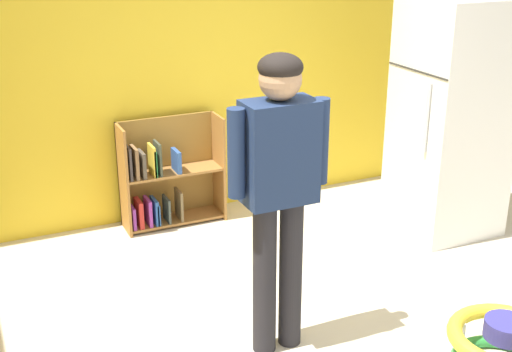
{
  "coord_description": "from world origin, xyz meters",
  "views": [
    {
      "loc": [
        -1.52,
        -2.67,
        2.28
      ],
      "look_at": [
        -0.06,
        0.51,
        0.95
      ],
      "focal_mm": 47.49,
      "sensor_mm": 36.0,
      "label": 1
    }
  ],
  "objects_px": {
    "refrigerator": "(451,118)",
    "bookshelf": "(165,179)",
    "standing_person": "(279,178)",
    "baby_walker": "(504,347)"
  },
  "relations": [
    {
      "from": "bookshelf",
      "to": "standing_person",
      "type": "xyz_separation_m",
      "value": [
        0.06,
        -1.88,
        0.65
      ]
    },
    {
      "from": "refrigerator",
      "to": "standing_person",
      "type": "distance_m",
      "value": 2.09
    },
    {
      "from": "refrigerator",
      "to": "bookshelf",
      "type": "bearing_deg",
      "value": 153.09
    },
    {
      "from": "baby_walker",
      "to": "standing_person",
      "type": "bearing_deg",
      "value": 143.58
    },
    {
      "from": "refrigerator",
      "to": "bookshelf",
      "type": "distance_m",
      "value": 2.24
    },
    {
      "from": "standing_person",
      "to": "baby_walker",
      "type": "height_order",
      "value": "standing_person"
    },
    {
      "from": "bookshelf",
      "to": "baby_walker",
      "type": "height_order",
      "value": "bookshelf"
    },
    {
      "from": "standing_person",
      "to": "baby_walker",
      "type": "xyz_separation_m",
      "value": [
        0.98,
        -0.73,
        -0.87
      ]
    },
    {
      "from": "baby_walker",
      "to": "bookshelf",
      "type": "bearing_deg",
      "value": 111.77
    },
    {
      "from": "refrigerator",
      "to": "bookshelf",
      "type": "height_order",
      "value": "refrigerator"
    }
  ]
}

